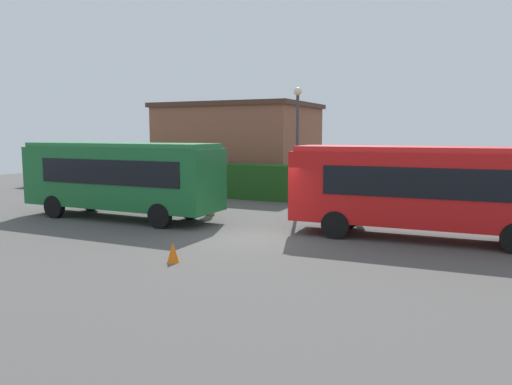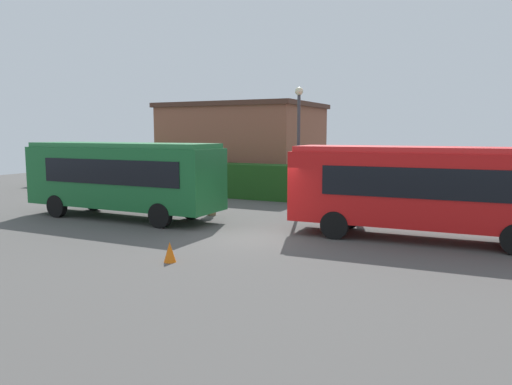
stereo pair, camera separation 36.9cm
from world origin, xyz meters
name	(u,v)px [view 1 (the left image)]	position (x,y,z in m)	size (l,w,h in m)	color
ground_plane	(257,238)	(0.00, 0.00, 0.00)	(64.00, 64.00, 0.00)	#514F4C
bus_green	(121,176)	(-7.06, 1.09, 1.90)	(9.30, 2.53, 3.32)	#19602D
bus_red	(424,187)	(5.42, 2.26, 1.88)	(9.47, 2.71, 3.27)	red
person_left	(210,194)	(-3.96, 3.46, 0.98)	(0.47, 0.54, 1.85)	olive
person_center	(359,203)	(2.74, 3.99, 0.92)	(0.36, 0.54, 1.76)	silver
hedge_row	(333,185)	(0.00, 9.58, 0.98)	(44.00, 1.54, 1.96)	#1E4C19
depot_building	(239,146)	(-8.18, 14.60, 2.86)	(9.90, 7.66, 5.70)	brown
traffic_cone	(173,252)	(-0.76, -4.10, 0.30)	(0.36, 0.36, 0.60)	orange
lamppost	(297,137)	(-0.35, 5.02, 3.57)	(0.36, 0.36, 5.74)	#38383D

